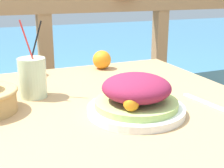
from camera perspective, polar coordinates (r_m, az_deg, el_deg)
patio_table at (r=0.98m, az=-2.82°, el=-8.90°), size 0.97×0.93×0.73m
railing_fence at (r=1.67m, az=-11.96°, el=4.61°), size 2.80×0.08×1.03m
sea_backdrop at (r=4.21m, az=-18.17°, el=4.25°), size 12.00×4.00×0.36m
salad_plate at (r=0.86m, az=4.45°, el=-2.37°), size 0.27×0.27×0.11m
drink_glass at (r=1.01m, az=-14.34°, el=1.16°), size 0.09×0.09×0.25m
knife at (r=0.98m, az=16.75°, el=-3.28°), size 0.04×0.18×0.00m
orange_near_basket at (r=1.34m, az=-1.86°, el=4.46°), size 0.08×0.08×0.08m
orange_near_glass at (r=1.27m, az=-14.33°, el=3.16°), size 0.07×0.07×0.07m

